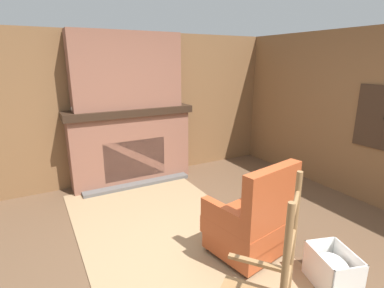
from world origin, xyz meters
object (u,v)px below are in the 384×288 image
(firewood_stack, at_px, (273,191))
(decorative_plate_on_mantel, at_px, (133,98))
(laundry_basket, at_px, (332,269))
(storage_case, at_px, (169,101))
(oil_lamp_vase, at_px, (74,105))
(armchair, at_px, (251,224))

(firewood_stack, relative_size, decorative_plate_on_mantel, 1.45)
(firewood_stack, xyz_separation_m, laundry_basket, (1.57, -0.78, 0.06))
(firewood_stack, xyz_separation_m, storage_case, (-1.65, -0.87, 1.17))
(oil_lamp_vase, xyz_separation_m, decorative_plate_on_mantel, (-0.02, 0.88, 0.04))
(armchair, bearing_deg, decorative_plate_on_mantel, -2.91)
(storage_case, distance_m, decorative_plate_on_mantel, 0.61)
(oil_lamp_vase, relative_size, decorative_plate_on_mantel, 0.98)
(armchair, distance_m, decorative_plate_on_mantel, 2.76)
(oil_lamp_vase, bearing_deg, storage_case, 90.00)
(storage_case, bearing_deg, armchair, -6.00)
(firewood_stack, distance_m, laundry_basket, 1.75)
(armchair, xyz_separation_m, laundry_basket, (0.69, 0.35, -0.19))
(armchair, relative_size, firewood_stack, 2.44)
(laundry_basket, xyz_separation_m, oil_lamp_vase, (-3.22, -1.57, 1.15))
(firewood_stack, bearing_deg, laundry_basket, -26.58)
(laundry_basket, relative_size, decorative_plate_on_mantel, 1.75)
(armchair, bearing_deg, laundry_basket, -163.50)
(firewood_stack, xyz_separation_m, decorative_plate_on_mantel, (-1.67, -1.47, 1.25))
(laundry_basket, relative_size, storage_case, 2.28)
(oil_lamp_vase, distance_m, decorative_plate_on_mantel, 0.89)
(storage_case, xyz_separation_m, decorative_plate_on_mantel, (-0.02, -0.60, 0.07))
(storage_case, bearing_deg, oil_lamp_vase, -90.00)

